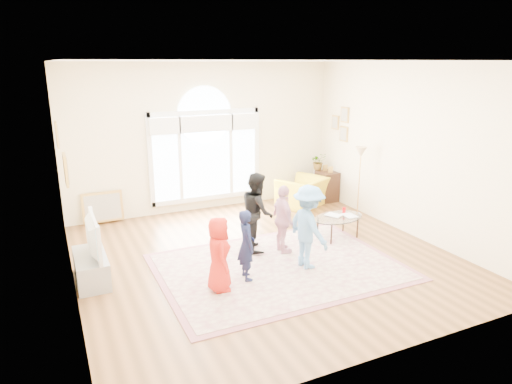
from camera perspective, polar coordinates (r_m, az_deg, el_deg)
name	(u,v)px	position (r m, az deg, el deg)	size (l,w,h in m)	color
ground	(265,257)	(7.82, 1.10, -8.10)	(6.00, 6.00, 0.00)	brown
room_shell	(208,140)	(9.90, -6.06, 6.45)	(6.00, 6.00, 6.00)	beige
area_rug	(279,267)	(7.45, 2.90, -9.31)	(3.60, 2.60, 0.02)	#C2B495
rug_border	(279,267)	(7.45, 2.90, -9.34)	(3.80, 2.80, 0.01)	#96575F
tv_console	(91,268)	(7.35, -19.90, -8.95)	(0.45, 1.00, 0.42)	#95989D
television	(88,236)	(7.16, -20.22, -5.23)	(0.17, 1.04, 0.60)	black
coffee_table	(338,218)	(8.60, 10.23, -3.21)	(1.12, 0.80, 0.54)	silver
armchair	(302,192)	(10.43, 5.79, -0.03)	(1.01, 0.89, 0.66)	gold
side_cabinet	(327,186)	(10.94, 8.85, 0.73)	(0.40, 0.50, 0.70)	black
floor_lamp	(361,158)	(9.68, 12.95, 4.20)	(0.28, 0.28, 1.51)	black
plant_pedestal	(317,184)	(11.13, 7.69, 1.04)	(0.20, 0.20, 0.70)	white
potted_plant	(318,161)	(11.00, 7.80, 3.82)	(0.36, 0.32, 0.40)	#33722D
leaning_picture	(104,223)	(9.88, -18.44, -3.72)	(0.80, 0.05, 0.62)	tan
child_red	(219,254)	(6.53, -4.68, -7.75)	(0.54, 0.35, 1.09)	red
child_navy	(246,245)	(6.83, -1.21, -6.61)	(0.40, 0.26, 1.09)	#141A3A
child_black	(257,212)	(7.85, 0.15, -2.46)	(0.67, 0.52, 1.37)	black
child_pink	(283,219)	(7.77, 3.41, -3.42)	(0.69, 0.29, 1.19)	pink
child_blue	(308,227)	(7.22, 6.56, -4.35)	(0.87, 0.50, 1.35)	#5A8FC7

